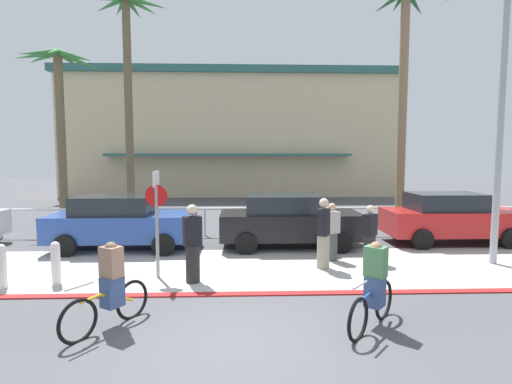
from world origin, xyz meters
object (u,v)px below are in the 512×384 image
Objects in this scene: palm_tree_4 at (406,52)px; cyclist_yellow_1 at (110,288)px; streetlight_curb at (507,102)px; palm_tree_2 at (59,88)px; car_black_2 at (288,221)px; palm_tree_3 at (128,53)px; car_red_3 at (451,218)px; cyclist_blue_0 at (374,287)px; pedestrian_1 at (193,247)px; stop_sign_bike_lane at (157,209)px; car_blue_1 at (121,222)px; pedestrian_0 at (323,236)px; bollard_2 at (56,263)px; pedestrian_3 at (332,234)px; pedestrian_2 at (370,237)px; bollard_0 at (2,266)px.

palm_tree_4 reaches higher than cyclist_yellow_1.
palm_tree_2 is at bearing 152.24° from streetlight_curb.
car_black_2 is 2.81× the size of cyclist_yellow_1.
palm_tree_3 reaches higher than car_red_3.
cyclist_yellow_1 is at bearing 178.11° from cyclist_blue_0.
pedestrian_1 is at bearing -126.66° from car_black_2.
palm_tree_4 reaches higher than car_red_3.
stop_sign_bike_lane is 12.33m from palm_tree_4.
pedestrian_0 is (5.84, -2.37, -0.01)m from car_blue_1.
car_red_3 is at bearing -18.24° from palm_tree_2.
streetlight_curb is (10.99, 1.13, 3.76)m from bollard_2.
car_black_2 is 2.93× the size of cyclist_blue_0.
palm_tree_3 is at bearing 95.41° from bollard_2.
palm_tree_2 reaches higher than cyclist_yellow_1.
streetlight_curb is 4.62× the size of pedestrian_3.
cyclist_blue_0 is 0.82× the size of pedestrian_1.
pedestrian_2 is (4.61, 1.57, -0.13)m from pedestrian_1.
car_black_2 reaches higher than bollard_2.
palm_tree_2 reaches higher than car_red_3.
bollard_0 is 10.77m from palm_tree_2.
palm_tree_3 reaches higher than cyclist_blue_0.
pedestrian_1 is (-3.36, 2.51, 0.16)m from cyclist_blue_0.
cyclist_yellow_1 is (3.03, -2.11, 0.18)m from bollard_0.
car_blue_1 is 2.77× the size of pedestrian_2.
palm_tree_3 is 6.47× the size of cyclist_yellow_1.
stop_sign_bike_lane is 0.34× the size of palm_tree_2.
pedestrian_3 is at bearing 15.68° from bollard_2.
car_red_3 is (12.23, 4.16, 0.35)m from bollard_0.
stop_sign_bike_lane is at bearing 145.47° from cyclist_blue_0.
cyclist_yellow_1 is 0.86× the size of pedestrian_1.
palm_tree_3 is at bearing 168.31° from palm_tree_4.
palm_tree_3 is 6.24× the size of pedestrian_3.
cyclist_blue_0 is at bearing -21.01° from bollard_2.
bollard_2 is 10.91m from palm_tree_2.
pedestrian_0 is (-4.69, -0.05, -3.41)m from streetlight_curb.
palm_tree_3 reaches higher than car_black_2.
stop_sign_bike_lane is at bearing -171.35° from pedestrian_0.
car_blue_1 is 5.23m from car_black_2.
car_black_2 is 2.42× the size of pedestrian_1.
pedestrian_3 reaches higher than cyclist_blue_0.
pedestrian_0 is 1.01× the size of pedestrian_1.
car_red_3 is 8.98m from pedestrian_1.
stop_sign_bike_lane is at bearing -175.59° from streetlight_curb.
stop_sign_bike_lane is at bearing -168.12° from pedestrian_2.
palm_tree_4 is 9.95m from pedestrian_0.
pedestrian_2 is at bearing -43.57° from palm_tree_3.
pedestrian_3 is at bearing -46.07° from palm_tree_3.
palm_tree_2 is 15.96m from cyclist_blue_0.
pedestrian_0 is 1.48m from pedestrian_2.
stop_sign_bike_lane is 4.24m from pedestrian_0.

